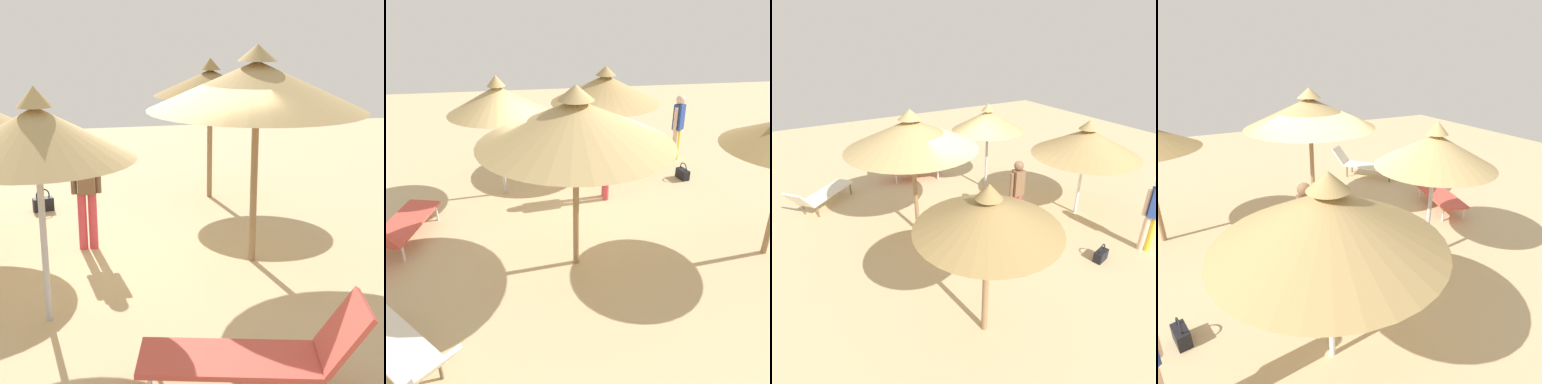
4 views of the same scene
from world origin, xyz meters
TOP-DOWN VIEW (x-y plane):
  - ground at (0.00, 0.00)m, footprint 24.00×24.00m
  - parasol_umbrella_near_left at (1.35, -1.52)m, footprint 2.10×2.10m
  - parasol_umbrella_far_left at (0.14, 1.30)m, footprint 2.96×2.96m
  - parasol_umbrella_front at (-3.20, 1.53)m, footprint 2.16×2.16m
  - lounge_chair_edge at (3.21, 0.35)m, footprint 1.14×2.11m
  - person_standing_center at (-0.85, -0.95)m, footprint 0.23×0.44m
  - handbag at (-2.96, -1.66)m, footprint 0.26×0.39m

SIDE VIEW (x-z plane):
  - ground at x=0.00m, z-range -0.10..0.00m
  - handbag at x=-2.96m, z-range -0.07..0.34m
  - lounge_chair_edge at x=3.21m, z-range -0.04..0.90m
  - person_standing_center at x=-0.85m, z-range 0.13..1.87m
  - parasol_umbrella_near_left at x=1.35m, z-range 0.83..3.49m
  - parasol_umbrella_front at x=-3.20m, z-range 0.88..3.57m
  - parasol_umbrella_far_left at x=0.14m, z-range 0.97..4.00m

